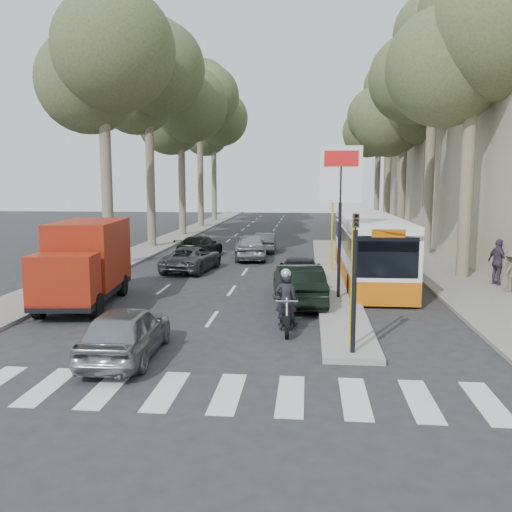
# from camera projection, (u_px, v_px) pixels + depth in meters

# --- Properties ---
(ground) EXTENTS (120.00, 120.00, 0.00)m
(ground) POSITION_uv_depth(u_px,v_px,m) (231.00, 338.00, 15.21)
(ground) COLOR #28282B
(ground) RESTS_ON ground
(sidewalk_right) EXTENTS (3.20, 70.00, 0.12)m
(sidewalk_right) POSITION_uv_depth(u_px,v_px,m) (398.00, 241.00, 39.03)
(sidewalk_right) COLOR gray
(sidewalk_right) RESTS_ON ground
(median_left) EXTENTS (2.40, 64.00, 0.12)m
(median_left) POSITION_uv_depth(u_px,v_px,m) (182.00, 235.00, 43.56)
(median_left) COLOR gray
(median_left) RESTS_ON ground
(traffic_island) EXTENTS (1.50, 26.00, 0.16)m
(traffic_island) POSITION_uv_depth(u_px,v_px,m) (331.00, 272.00, 25.74)
(traffic_island) COLOR gray
(traffic_island) RESTS_ON ground
(building_far) EXTENTS (11.00, 20.00, 16.00)m
(building_far) POSITION_uv_depth(u_px,v_px,m) (467.00, 138.00, 46.15)
(building_far) COLOR #B7A88E
(building_far) RESTS_ON ground
(billboard) EXTENTS (1.50, 12.10, 5.60)m
(billboard) POSITION_uv_depth(u_px,v_px,m) (340.00, 200.00, 19.32)
(billboard) COLOR yellow
(billboard) RESTS_ON ground
(traffic_light_island) EXTENTS (0.16, 0.41, 3.60)m
(traffic_light_island) POSITION_uv_depth(u_px,v_px,m) (355.00, 259.00, 13.08)
(traffic_light_island) COLOR black
(traffic_light_island) RESTS_ON ground
(tree_l_a) EXTENTS (7.40, 7.20, 14.10)m
(tree_l_a) POSITION_uv_depth(u_px,v_px,m) (105.00, 57.00, 26.46)
(tree_l_a) COLOR #6B604C
(tree_l_a) RESTS_ON ground
(tree_l_b) EXTENTS (7.40, 7.20, 14.88)m
(tree_l_b) POSITION_uv_depth(u_px,v_px,m) (150.00, 74.00, 34.26)
(tree_l_b) COLOR #6B604C
(tree_l_b) RESTS_ON ground
(tree_l_c) EXTENTS (7.40, 7.20, 13.71)m
(tree_l_c) POSITION_uv_depth(u_px,v_px,m) (183.00, 107.00, 42.27)
(tree_l_c) COLOR #6B604C
(tree_l_c) RESTS_ON ground
(tree_l_d) EXTENTS (7.40, 7.20, 15.66)m
(tree_l_d) POSITION_uv_depth(u_px,v_px,m) (201.00, 100.00, 49.93)
(tree_l_d) COLOR #6B604C
(tree_l_d) RESTS_ON ground
(tree_l_e) EXTENTS (7.40, 7.20, 14.49)m
(tree_l_e) POSITION_uv_depth(u_px,v_px,m) (215.00, 121.00, 57.97)
(tree_l_e) COLOR #6B604C
(tree_l_e) RESTS_ON ground
(tree_r_a) EXTENTS (7.40, 7.20, 14.10)m
(tree_r_a) POSITION_uv_depth(u_px,v_px,m) (477.00, 37.00, 22.88)
(tree_r_a) COLOR #6B604C
(tree_r_a) RESTS_ON ground
(tree_r_b) EXTENTS (7.40, 7.20, 15.27)m
(tree_r_b) POSITION_uv_depth(u_px,v_px,m) (436.00, 55.00, 30.61)
(tree_r_b) COLOR #6B604C
(tree_r_b) RESTS_ON ground
(tree_r_c) EXTENTS (7.40, 7.20, 13.32)m
(tree_r_c) POSITION_uv_depth(u_px,v_px,m) (406.00, 106.00, 38.76)
(tree_r_c) COLOR #6B604C
(tree_r_c) RESTS_ON ground
(tree_r_d) EXTENTS (7.40, 7.20, 14.88)m
(tree_r_d) POSITION_uv_depth(u_px,v_px,m) (392.00, 102.00, 46.44)
(tree_r_d) COLOR #6B604C
(tree_r_d) RESTS_ON ground
(tree_r_e) EXTENTS (7.40, 7.20, 14.10)m
(tree_r_e) POSITION_uv_depth(u_px,v_px,m) (380.00, 120.00, 54.42)
(tree_r_e) COLOR #6B604C
(tree_r_e) RESTS_ON ground
(silver_hatchback) EXTENTS (1.71, 3.98, 1.34)m
(silver_hatchback) POSITION_uv_depth(u_px,v_px,m) (126.00, 332.00, 13.37)
(silver_hatchback) COLOR gray
(silver_hatchback) RESTS_ON ground
(dark_hatchback) EXTENTS (2.09, 4.54, 1.44)m
(dark_hatchback) POSITION_uv_depth(u_px,v_px,m) (298.00, 284.00, 19.23)
(dark_hatchback) COLOR black
(dark_hatchback) RESTS_ON ground
(queue_car_a) EXTENTS (2.58, 4.57, 1.20)m
(queue_car_a) POSITION_uv_depth(u_px,v_px,m) (192.00, 259.00, 26.38)
(queue_car_a) COLOR #4A4D52
(queue_car_a) RESTS_ON ground
(queue_car_b) EXTENTS (1.77, 4.28, 1.24)m
(queue_car_b) POSITION_uv_depth(u_px,v_px,m) (300.00, 271.00, 22.55)
(queue_car_b) COLOR black
(queue_car_b) RESTS_ON ground
(queue_car_c) EXTENTS (2.28, 4.46, 1.46)m
(queue_car_c) POSITION_uv_depth(u_px,v_px,m) (250.00, 246.00, 30.21)
(queue_car_c) COLOR #999DA1
(queue_car_c) RESTS_ON ground
(queue_car_d) EXTENTS (1.33, 3.59, 1.17)m
(queue_car_d) POSITION_uv_depth(u_px,v_px,m) (265.00, 242.00, 33.50)
(queue_car_d) COLOR #494D51
(queue_car_d) RESTS_ON ground
(queue_car_e) EXTENTS (2.28, 4.53, 1.26)m
(queue_car_e) POSITION_uv_depth(u_px,v_px,m) (199.00, 247.00, 30.93)
(queue_car_e) COLOR black
(queue_car_e) RESTS_ON ground
(red_truck) EXTENTS (2.62, 5.68, 2.93)m
(red_truck) POSITION_uv_depth(u_px,v_px,m) (85.00, 261.00, 19.10)
(red_truck) COLOR black
(red_truck) RESTS_ON ground
(city_bus) EXTENTS (2.40, 10.79, 2.84)m
(city_bus) POSITION_uv_depth(u_px,v_px,m) (369.00, 247.00, 23.64)
(city_bus) COLOR #D2610B
(city_bus) RESTS_ON ground
(motorcycle) EXTENTS (0.81, 2.17, 1.85)m
(motorcycle) POSITION_uv_depth(u_px,v_px,m) (286.00, 301.00, 15.98)
(motorcycle) COLOR black
(motorcycle) RESTS_ON ground
(pedestrian_near) EXTENTS (0.93, 1.24, 1.90)m
(pedestrian_near) POSITION_uv_depth(u_px,v_px,m) (498.00, 262.00, 22.14)
(pedestrian_near) COLOR #473955
(pedestrian_near) RESTS_ON sidewalk_right
(pedestrian_far) EXTENTS (1.10, 0.99, 1.60)m
(pedestrian_far) POSITION_uv_depth(u_px,v_px,m) (511.00, 271.00, 20.82)
(pedestrian_far) COLOR #6A5A50
(pedestrian_far) RESTS_ON sidewalk_right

